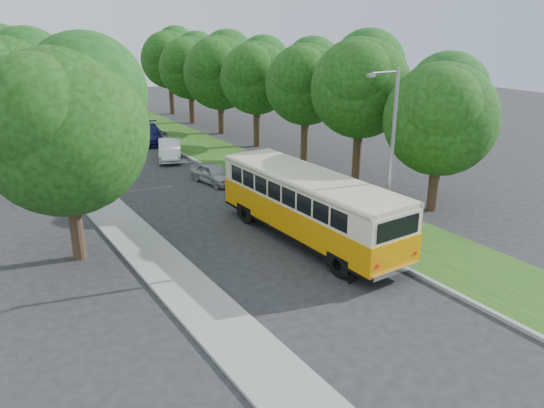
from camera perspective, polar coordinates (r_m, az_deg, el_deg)
ground at (r=23.81m, az=0.27°, el=-5.14°), size 120.00×120.00×0.00m
curb at (r=29.49m, az=0.89°, el=-0.02°), size 0.20×70.00×0.15m
grass_verge at (r=30.78m, az=4.55°, el=0.75°), size 4.50×70.00×0.13m
sidewalk at (r=26.13m, az=-14.71°, el=-3.35°), size 2.20×70.00×0.12m
treeline at (r=39.32m, az=-10.39°, el=13.35°), size 24.27×41.91×9.46m
lamppost_near at (r=23.04m, az=12.59°, el=5.08°), size 1.71×0.16×8.00m
lamppost_far at (r=35.39m, az=-20.86°, el=8.79°), size 1.71×0.16×7.50m
warning_sign at (r=32.09m, az=-18.42°, el=3.65°), size 0.56×0.10×2.50m
vintage_bus at (r=24.39m, az=4.02°, el=-0.42°), size 3.13×11.07×3.27m
car_silver at (r=33.61m, az=-6.32°, el=3.29°), size 2.00×3.78×1.23m
car_white at (r=39.77m, az=-10.94°, el=5.77°), size 3.07×4.66×1.45m
car_blue at (r=45.62m, az=-13.10°, el=7.36°), size 3.36×5.40×1.46m
car_grey at (r=46.11m, az=-13.35°, el=7.41°), size 2.86×5.17×1.37m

